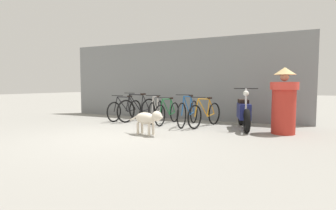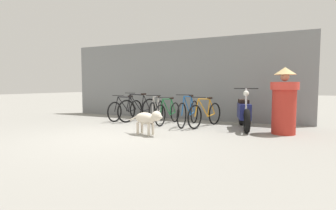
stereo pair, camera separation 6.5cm
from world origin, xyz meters
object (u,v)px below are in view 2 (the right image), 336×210
Objects in this scene: bicycle_2 at (156,111)px; bicycle_5 at (205,114)px; bicycle_0 at (126,110)px; bicycle_4 at (188,113)px; bicycle_1 at (139,109)px; stray_dog at (148,119)px; person_in_robes at (284,101)px; motorcycle at (244,113)px; bicycle_3 at (168,113)px.

bicycle_2 reaches higher than bicycle_5.
bicycle_4 reaches higher than bicycle_0.
bicycle_0 is 1.07× the size of bicycle_2.
bicycle_1 is 1.66× the size of stray_dog.
bicycle_5 is at bearing 100.74° from bicycle_1.
bicycle_4 is 2.54m from person_in_robes.
bicycle_3 is at bearing -103.45° from motorcycle.
bicycle_0 is 3.84m from motorcycle.
bicycle_5 is at bearing 90.80° from bicycle_3.
motorcycle is at bearing 91.63° from bicycle_4.
bicycle_1 reaches higher than bicycle_5.
bicycle_1 reaches higher than bicycle_3.
bicycle_3 is 1.79m from stray_dog.
bicycle_2 is 1.01× the size of person_in_robes.
bicycle_2 is at bearing 16.15° from person_in_robes.
motorcycle is at bearing 74.26° from bicycle_2.
person_in_robes is at bearing 90.51° from bicycle_0.
bicycle_2 is (1.15, -0.02, 0.01)m from bicycle_0.
person_in_robes reaches higher than bicycle_0.
bicycle_3 is 3.19m from person_in_robes.
bicycle_4 is at bearing -73.50° from bicycle_5.
person_in_robes reaches higher than bicycle_3.
bicycle_3 is 1.02× the size of person_in_robes.
bicycle_1 is 4.35m from person_in_robes.
person_in_robes is at bearing 86.31° from bicycle_3.
bicycle_5 is at bearing 90.18° from bicycle_4.
bicycle_0 is 2.33m from bicycle_4.
stray_dog is 0.63× the size of person_in_robes.
bicycle_1 is at bearing -99.17° from bicycle_3.
bicycle_4 is (2.31, -0.26, 0.03)m from bicycle_0.
bicycle_2 is at bearing -103.60° from bicycle_4.
stray_dog is (-0.84, -1.75, 0.04)m from bicycle_5.
bicycle_4 is 0.49m from bicycle_5.
bicycle_0 reaches higher than bicycle_3.
person_in_robes is at bearing 69.79° from bicycle_2.
bicycle_4 reaches higher than stray_dog.
bicycle_3 is 2.18m from motorcycle.
bicycle_4 is 1.77m from stray_dog.
bicycle_0 is 0.50m from bicycle_1.
person_in_robes is at bearing 39.59° from stray_dog.
bicycle_1 is 2.46m from stray_dog.
bicycle_1 is at bearing -102.81° from bicycle_2.
bicycle_0 is 1.67m from bicycle_3.
person_in_robes is (2.00, -0.27, 0.44)m from bicycle_5.
person_in_robes reaches higher than stray_dog.
bicycle_0 is 1.03× the size of bicycle_1.
stray_dog is (0.81, -1.98, 0.03)m from bicycle_2.
bicycle_5 is 1.04m from motorcycle.
bicycle_2 is at bearing -108.30° from motorcycle.
bicycle_4 is 0.95× the size of motorcycle.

